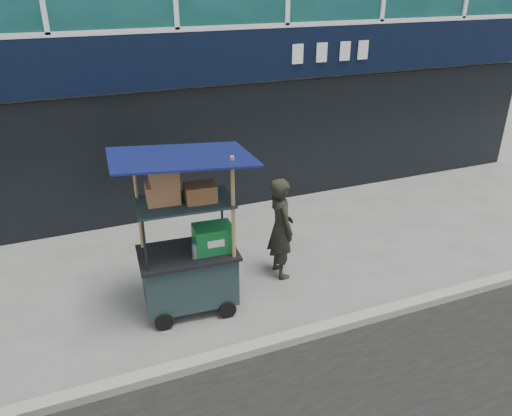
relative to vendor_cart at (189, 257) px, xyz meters
name	(u,v)px	position (x,y,z in m)	size (l,w,h in m)	color
ground	(267,337)	(0.73, -0.97, -0.82)	(80.00, 80.00, 0.00)	#61615C
curb	(273,343)	(0.73, -1.17, -0.76)	(80.00, 0.18, 0.12)	gray
vendor_cart	(189,257)	(0.00, 0.00, 0.00)	(1.81, 1.34, 2.34)	#1B2D2E
vendor_man	(281,228)	(1.50, 0.34, -0.02)	(0.58, 0.38, 1.60)	black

